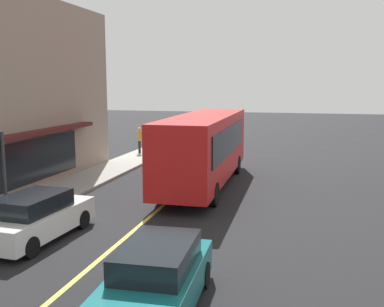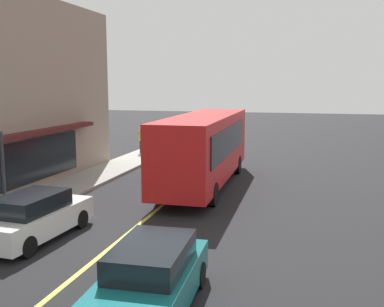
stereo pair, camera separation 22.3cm
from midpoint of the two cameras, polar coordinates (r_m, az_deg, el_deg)
ground at (r=20.36m, az=-2.48°, el=-5.37°), size 120.00×120.00×0.00m
sidewalk at (r=22.41m, az=-15.58°, el=-4.17°), size 80.00×2.46×0.15m
lane_centre_stripe at (r=20.36m, az=-2.48°, el=-5.36°), size 36.00×0.16×0.01m
bus at (r=21.91m, az=1.35°, el=0.95°), size 11.17×2.75×3.50m
car_white at (r=15.49m, az=-19.64°, el=-7.64°), size 4.40×2.06×1.52m
car_teal at (r=10.31m, az=-5.21°, el=-15.61°), size 4.37×2.00×1.52m
pedestrian_near_storefront at (r=31.72m, az=-6.90°, el=2.02°), size 0.34×0.34×1.82m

